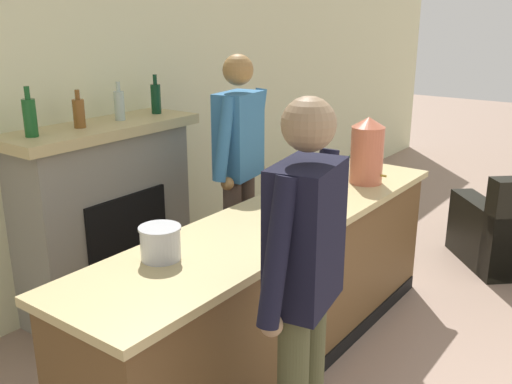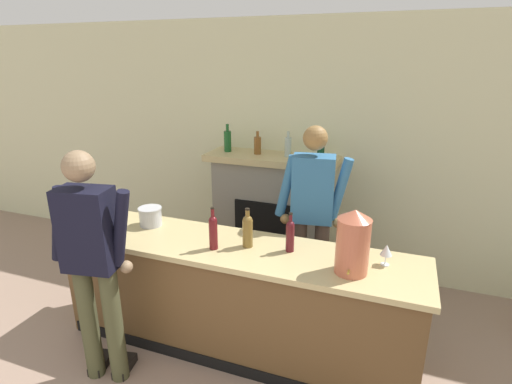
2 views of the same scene
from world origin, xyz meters
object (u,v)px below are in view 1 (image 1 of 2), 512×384
fireplace_stone (107,216)px  wine_bottle_chardonnay_pale (287,187)px  person_bartender (239,170)px  copper_dispenser (367,150)px  wine_glass_front_left (335,161)px  person_customer (303,291)px  ice_bucket_steel (160,243)px  wine_bottle_riesling_slim (283,200)px  potted_plant_corner (334,189)px  wine_glass_mid_counter (356,157)px  wine_bottle_rose_blush (310,175)px

fireplace_stone → wine_bottle_chardonnay_pale: size_ratio=5.24×
fireplace_stone → wine_bottle_chardonnay_pale: (0.25, -1.37, 0.40)m
person_bartender → copper_dispenser: size_ratio=3.95×
copper_dispenser → wine_glass_front_left: copper_dispenser is taller
person_customer → ice_bucket_steel: (-0.05, 0.77, 0.04)m
ice_bucket_steel → wine_bottle_riesling_slim: (0.72, -0.22, 0.07)m
ice_bucket_steel → person_customer: bearing=-86.5°
potted_plant_corner → person_customer: size_ratio=0.41×
wine_bottle_riesling_slim → wine_glass_front_left: bearing=13.1°
ice_bucket_steel → wine_glass_mid_counter: size_ratio=1.28×
person_bartender → wine_glass_mid_counter: (0.66, -0.57, 0.05)m
wine_bottle_rose_blush → person_bartender: bearing=87.0°
potted_plant_corner → wine_bottle_rose_blush: (-2.13, -0.97, 0.80)m
wine_bottle_rose_blush → wine_bottle_riesling_slim: size_ratio=0.91×
wine_bottle_chardonnay_pale → wine_glass_mid_counter: size_ratio=2.00×
copper_dispenser → wine_bottle_chardonnay_pale: size_ratio=1.45×
fireplace_stone → wine_glass_front_left: bearing=-50.8°
person_bartender → wine_glass_mid_counter: bearing=-40.9°
person_customer → copper_dispenser: person_customer is taller
copper_dispenser → wine_glass_front_left: (-0.03, 0.23, -0.11)m
wine_bottle_chardonnay_pale → wine_bottle_rose_blush: bearing=6.7°
wine_bottle_riesling_slim → wine_glass_mid_counter: 1.27m
ice_bucket_steel → wine_bottle_riesling_slim: wine_bottle_riesling_slim is taller
wine_bottle_rose_blush → wine_glass_mid_counter: bearing=2.2°
wine_glass_front_left → fireplace_stone: bearing=129.2°
wine_glass_mid_counter → fireplace_stone: bearing=134.4°
ice_bucket_steel → wine_bottle_chardonnay_pale: (0.95, -0.09, 0.06)m
fireplace_stone → copper_dispenser: fireplace_stone is taller
ice_bucket_steel → wine_glass_mid_counter: ice_bucket_steel is taller
potted_plant_corner → copper_dispenser: size_ratio=1.59×
wine_glass_mid_counter → wine_glass_front_left: wine_glass_front_left is taller
wine_glass_mid_counter → ice_bucket_steel: bearing=179.2°
wine_glass_front_left → person_bartender: bearing=128.2°
copper_dispenser → ice_bucket_steel: 1.77m
fireplace_stone → wine_bottle_chardonnay_pale: fireplace_stone is taller
fireplace_stone → person_customer: (-0.65, -2.04, 0.30)m
wine_bottle_riesling_slim → person_customer: bearing=-140.7°
wine_bottle_rose_blush → person_customer: bearing=-149.8°
fireplace_stone → wine_glass_front_left: (1.03, -1.26, 0.38)m
person_bartender → wine_bottle_riesling_slim: size_ratio=5.32×
potted_plant_corner → person_bartender: person_bartender is taller
ice_bucket_steel → potted_plant_corner: bearing=15.1°
potted_plant_corner → wine_bottle_rose_blush: bearing=-155.4°
fireplace_stone → wine_glass_mid_counter: size_ratio=10.49×
person_customer → person_bartender: bearing=46.2°
ice_bucket_steel → person_bartender: bearing=22.7°
person_bartender → wine_bottle_rose_blush: 0.60m
wine_bottle_rose_blush → wine_glass_mid_counter: wine_bottle_rose_blush is taller
potted_plant_corner → person_customer: (-3.36, -1.69, 0.71)m
person_bartender → wine_bottle_chardonnay_pale: person_bartender is taller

